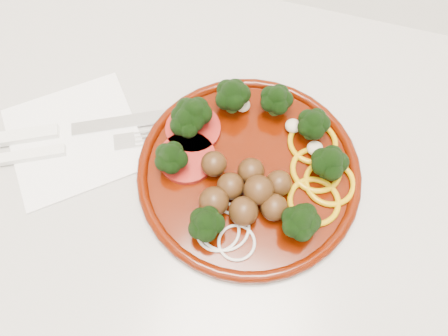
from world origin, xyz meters
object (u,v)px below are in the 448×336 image
(knife, at_px, (53,132))
(fork, at_px, (51,152))
(plate, at_px, (250,167))
(napkin, at_px, (75,138))

(knife, height_order, fork, knife)
(plate, height_order, fork, plate)
(plate, xyz_separation_m, napkin, (-0.24, -0.02, -0.02))
(plate, relative_size, fork, 1.47)
(knife, relative_size, fork, 1.13)
(plate, distance_m, fork, 0.26)
(plate, xyz_separation_m, fork, (-0.26, -0.05, -0.01))
(napkin, xyz_separation_m, knife, (-0.03, -0.00, 0.01))
(napkin, relative_size, knife, 0.75)
(napkin, bearing_deg, fork, -119.87)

